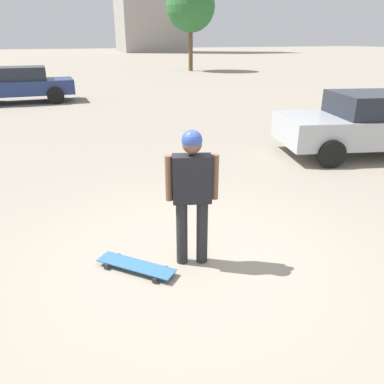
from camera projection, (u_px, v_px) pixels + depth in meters
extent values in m
plane|color=gray|center=(192.00, 261.00, 4.67)|extent=(220.00, 220.00, 0.00)
cylinder|color=#262628|center=(182.00, 233.00, 4.51)|extent=(0.14, 0.14, 0.82)
cylinder|color=#262628|center=(202.00, 232.00, 4.53)|extent=(0.14, 0.14, 0.82)
cube|color=black|center=(192.00, 179.00, 4.26)|extent=(0.33, 0.49, 0.56)
cylinder|color=brown|center=(169.00, 178.00, 4.23)|extent=(0.08, 0.08, 0.53)
cylinder|color=brown|center=(215.00, 177.00, 4.27)|extent=(0.08, 0.08, 0.53)
sphere|color=brown|center=(192.00, 144.00, 4.10)|extent=(0.22, 0.22, 0.22)
sphere|color=#2D4799|center=(192.00, 140.00, 4.08)|extent=(0.23, 0.23, 0.23)
cube|color=#336693|center=(136.00, 265.00, 4.46)|extent=(0.89, 0.84, 0.01)
cylinder|color=#262628|center=(106.00, 267.00, 4.49)|extent=(0.07, 0.07, 0.07)
cylinder|color=#262628|center=(119.00, 256.00, 4.72)|extent=(0.07, 0.07, 0.07)
cylinder|color=#262628|center=(155.00, 281.00, 4.24)|extent=(0.07, 0.07, 0.07)
cylinder|color=#262628|center=(166.00, 269.00, 4.46)|extent=(0.07, 0.07, 0.07)
cube|color=#ADB2B7|center=(366.00, 129.00, 8.81)|extent=(2.85, 4.38, 0.62)
cube|color=#1E232D|center=(375.00, 104.00, 8.60)|extent=(2.05, 2.20, 0.51)
cylinder|color=black|center=(331.00, 154.00, 7.98)|extent=(0.36, 0.63, 0.60)
cylinder|color=black|center=(300.00, 134.00, 9.61)|extent=(0.36, 0.63, 0.60)
cube|color=navy|center=(21.00, 87.00, 16.00)|extent=(1.94, 4.38, 0.60)
cube|color=#1E232D|center=(21.00, 73.00, 15.82)|extent=(1.68, 2.00, 0.53)
cylinder|color=black|center=(56.00, 95.00, 15.79)|extent=(0.22, 0.71, 0.70)
cylinder|color=black|center=(54.00, 90.00, 17.33)|extent=(0.22, 0.71, 0.70)
cylinder|color=brown|center=(191.00, 48.00, 31.56)|extent=(0.36, 0.36, 3.61)
sphere|color=#2D6B33|center=(191.00, 6.00, 30.34)|extent=(3.98, 3.98, 3.98)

